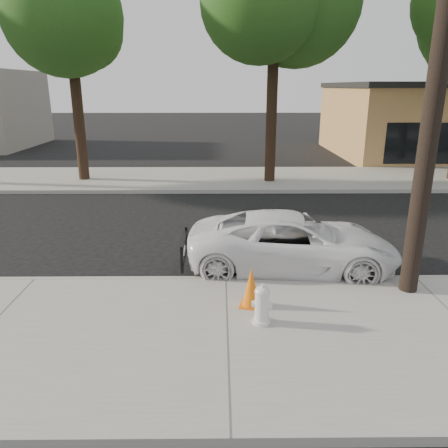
{
  "coord_description": "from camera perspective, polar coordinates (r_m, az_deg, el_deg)",
  "views": [
    {
      "loc": [
        -0.12,
        -10.51,
        3.99
      ],
      "look_at": [
        -0.03,
        -1.06,
        1.0
      ],
      "focal_mm": 35.0,
      "sensor_mm": 36.0,
      "label": 1
    }
  ],
  "objects": [
    {
      "name": "curb_near",
      "position": [
        9.28,
        0.22,
        -7.4
      ],
      "size": [
        90.0,
        0.12,
        0.16
      ],
      "primitive_type": "cube",
      "color": "#9E9B93",
      "rests_on": "ground"
    },
    {
      "name": "tree_b",
      "position": [
        19.54,
        -19.06,
        23.04
      ],
      "size": [
        4.34,
        4.2,
        8.45
      ],
      "color": "black",
      "rests_on": "far_sidewalk"
    },
    {
      "name": "tree_c",
      "position": [
        18.53,
        7.48,
        26.5
      ],
      "size": [
        4.96,
        4.8,
        9.55
      ],
      "color": "black",
      "rests_on": "far_sidewalk"
    },
    {
      "name": "near_sidewalk",
      "position": [
        7.34,
        0.46,
        -14.67
      ],
      "size": [
        90.0,
        4.4,
        0.15
      ],
      "primitive_type": "cube",
      "color": "gray",
      "rests_on": "ground"
    },
    {
      "name": "traffic_cone",
      "position": [
        8.0,
        3.55,
        -8.29
      ],
      "size": [
        0.46,
        0.46,
        0.74
      ],
      "rotation": [
        0.0,
        0.0,
        -0.25
      ],
      "color": "orange",
      "rests_on": "near_sidewalk"
    },
    {
      "name": "ground",
      "position": [
        11.24,
        0.08,
        -3.23
      ],
      "size": [
        120.0,
        120.0,
        0.0
      ],
      "primitive_type": "plane",
      "color": "black",
      "rests_on": "ground"
    },
    {
      "name": "police_cruiser",
      "position": [
        9.92,
        8.96,
        -2.36
      ],
      "size": [
        4.81,
        2.5,
        1.29
      ],
      "primitive_type": "imported",
      "rotation": [
        0.0,
        0.0,
        1.49
      ],
      "color": "white",
      "rests_on": "ground"
    },
    {
      "name": "far_sidewalk",
      "position": [
        19.41,
        -0.2,
        5.93
      ],
      "size": [
        90.0,
        5.0,
        0.15
      ],
      "primitive_type": "cube",
      "color": "gray",
      "rests_on": "ground"
    },
    {
      "name": "fire_hydrant",
      "position": [
        7.49,
        4.97,
        -10.54
      ],
      "size": [
        0.36,
        0.32,
        0.67
      ],
      "rotation": [
        0.0,
        0.0,
        -0.24
      ],
      "color": "silver",
      "rests_on": "near_sidewalk"
    },
    {
      "name": "utility_pole",
      "position": [
        8.68,
        26.61,
        20.51
      ],
      "size": [
        1.4,
        0.34,
        9.0
      ],
      "color": "black",
      "rests_on": "near_sidewalk"
    }
  ]
}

